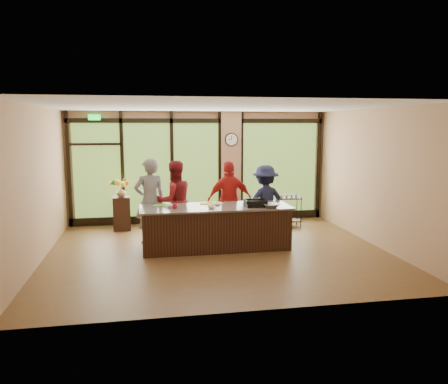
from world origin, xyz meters
name	(u,v)px	position (x,y,z in m)	size (l,w,h in m)	color
floor	(218,252)	(0.00, 0.00, 0.00)	(7.00, 7.00, 0.00)	brown
ceiling	(218,107)	(0.00, 0.00, 3.00)	(7.00, 7.00, 0.00)	silver
back_wall	(200,167)	(0.00, 3.00, 1.50)	(7.00, 7.00, 0.00)	tan
left_wall	(37,185)	(-3.50, 0.00, 1.50)	(6.00, 6.00, 0.00)	tan
right_wall	(375,177)	(3.50, 0.00, 1.50)	(6.00, 6.00, 0.00)	tan
window_wall	(206,171)	(0.16, 2.95, 1.39)	(6.90, 0.12, 3.00)	tan
island_base	(216,228)	(0.00, 0.30, 0.44)	(3.10, 1.00, 0.88)	#331A11
countertop	(216,207)	(0.00, 0.30, 0.90)	(3.20, 1.10, 0.04)	#70655C
wall_clock	(231,140)	(0.85, 2.87, 2.25)	(0.36, 0.04, 0.36)	black
cook_left	(150,201)	(-1.37, 0.98, 0.96)	(0.70, 0.46, 1.92)	slate
cook_midleft	(174,201)	(-0.82, 1.09, 0.92)	(0.90, 0.70, 1.84)	maroon
cook_midright	(230,200)	(0.45, 1.04, 0.91)	(1.07, 0.44, 1.82)	#AF1E1B
cook_right	(265,202)	(1.29, 1.01, 0.86)	(1.11, 0.64, 1.71)	#1A1D3A
roasting_pan	(255,205)	(0.83, 0.12, 0.96)	(0.44, 0.35, 0.08)	black
mixing_bowl	(271,206)	(1.12, -0.06, 0.96)	(0.36, 0.36, 0.09)	silver
cutting_board_left	(161,205)	(-1.14, 0.58, 0.93)	(0.35, 0.26, 0.01)	#569B38
cutting_board_center	(214,203)	(0.01, 0.60, 0.93)	(0.38, 0.28, 0.01)	yellow
cutting_board_right	(210,203)	(-0.06, 0.65, 0.93)	(0.40, 0.30, 0.01)	yellow
prep_bowl_near	(171,206)	(-0.94, 0.32, 0.94)	(0.16, 0.16, 0.05)	white
prep_bowl_mid	(211,207)	(-0.13, 0.07, 0.94)	(0.15, 0.15, 0.05)	white
prep_bowl_far	(217,204)	(0.06, 0.42, 0.94)	(0.13, 0.13, 0.03)	white
red_ramekin	(175,207)	(-0.88, 0.15, 0.96)	(0.11, 0.11, 0.09)	red
flower_stand	(122,213)	(-2.08, 2.37, 0.42)	(0.42, 0.42, 0.85)	#331A11
flower_vase	(121,192)	(-2.08, 2.37, 0.97)	(0.24, 0.24, 0.25)	olive
bar_cart	(289,207)	(2.20, 1.97, 0.51)	(0.64, 0.39, 0.85)	#331A11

